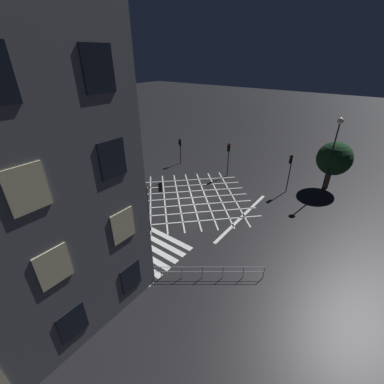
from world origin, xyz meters
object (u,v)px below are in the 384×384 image
at_px(traffic_light_sw_cross, 95,184).
at_px(traffic_light_sw_main, 98,178).
at_px(traffic_light_ne_main, 290,166).
at_px(traffic_light_median_north, 228,153).
at_px(street_lamp_east, 336,138).
at_px(street_lamp_west, 110,135).
at_px(street_lamp_far, 61,137).
at_px(street_tree_far, 334,159).
at_px(street_tree_near, 333,158).
at_px(traffic_light_nw_cross, 180,146).
at_px(traffic_light_median_south, 155,196).

bearing_deg(traffic_light_sw_cross, traffic_light_sw_main, -90.49).
relative_size(traffic_light_sw_cross, traffic_light_ne_main, 0.74).
bearing_deg(traffic_light_sw_main, traffic_light_ne_main, 46.19).
height_order(traffic_light_median_north, street_lamp_east, street_lamp_east).
xyz_separation_m(traffic_light_sw_cross, street_lamp_west, (-4.91, 6.01, 2.80)).
distance_m(street_lamp_far, street_tree_far, 30.01).
distance_m(traffic_light_sw_cross, street_tree_near, 25.59).
xyz_separation_m(traffic_light_ne_main, street_lamp_east, (3.38, 2.09, 3.17)).
bearing_deg(traffic_light_nw_cross, traffic_light_median_south, 31.24).
xyz_separation_m(street_lamp_east, street_tree_near, (0.04, 1.57, -2.57)).
height_order(traffic_light_nw_cross, street_tree_far, street_tree_far).
relative_size(street_lamp_east, street_lamp_west, 1.08).
height_order(traffic_light_ne_main, street_lamp_west, street_lamp_west).
distance_m(traffic_light_sw_main, street_tree_near, 25.04).
height_order(traffic_light_ne_main, street_lamp_far, street_lamp_far).
bearing_deg(street_tree_near, traffic_light_median_south, -121.59).
bearing_deg(traffic_light_median_south, traffic_light_nw_cross, 31.24).
relative_size(traffic_light_sw_main, traffic_light_median_south, 1.02).
xyz_separation_m(traffic_light_median_north, street_lamp_far, (-13.07, -13.60, 2.91)).
bearing_deg(street_lamp_west, street_tree_far, 28.00).
relative_size(traffic_light_nw_cross, traffic_light_median_south, 0.85).
height_order(traffic_light_sw_cross, street_lamp_far, street_lamp_far).
bearing_deg(traffic_light_nw_cross, street_lamp_east, 98.36).
height_order(street_lamp_east, street_lamp_west, street_lamp_east).
xyz_separation_m(traffic_light_sw_main, street_tree_far, (17.43, 18.29, 0.45)).
bearing_deg(traffic_light_median_south, street_tree_far, -31.68).
distance_m(street_lamp_west, street_tree_near, 25.97).
relative_size(traffic_light_sw_cross, street_tree_near, 0.61).
xyz_separation_m(traffic_light_median_south, street_lamp_west, (-12.39, 5.05, 2.07)).
xyz_separation_m(street_lamp_east, street_lamp_far, (-23.94, -15.96, -0.35)).
bearing_deg(traffic_light_median_north, street_lamp_west, -55.78).
height_order(traffic_light_sw_main, traffic_light_median_north, traffic_light_sw_main).
bearing_deg(street_lamp_far, traffic_light_median_north, 46.15).
height_order(traffic_light_sw_cross, street_tree_far, street_tree_far).
distance_m(traffic_light_nw_cross, street_tree_near, 18.89).
relative_size(traffic_light_ne_main, street_lamp_west, 0.57).
bearing_deg(traffic_light_sw_main, street_tree_near, 46.34).
distance_m(traffic_light_nw_cross, street_lamp_far, 14.79).
height_order(traffic_light_sw_cross, street_lamp_east, street_lamp_east).
relative_size(traffic_light_median_south, street_tree_far, 0.76).
height_order(traffic_light_ne_main, traffic_light_median_north, traffic_light_ne_main).
xyz_separation_m(traffic_light_ne_main, street_lamp_far, (-20.56, -13.87, 2.82)).
bearing_deg(traffic_light_sw_cross, street_tree_far, -44.83).
xyz_separation_m(traffic_light_sw_main, traffic_light_ne_main, (13.87, 14.45, -0.05)).
bearing_deg(traffic_light_median_north, street_lamp_east, 102.22).
bearing_deg(street_lamp_west, traffic_light_median_north, 34.22).
bearing_deg(street_tree_far, traffic_light_sw_main, -133.63).
xyz_separation_m(traffic_light_ne_main, street_tree_far, (3.56, 3.83, 0.50)).
bearing_deg(street_tree_far, street_lamp_east, -95.93).
bearing_deg(traffic_light_median_south, traffic_light_sw_cross, 97.28).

